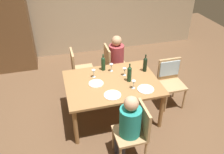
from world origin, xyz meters
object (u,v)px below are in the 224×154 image
object	(u,v)px
armoire_cabinet	(5,25)
dining_table	(112,86)
wine_bottle_tall_green	(129,74)
wine_glass_far	(94,72)
wine_bottle_dark_red	(103,63)
wine_glass_near_left	(134,83)
chair_right_end	(170,76)
dinner_plate_guest_right	(146,89)
chair_far_right	(112,63)
handbag	(100,82)
wine_bottle_short_olive	(145,64)
person_man_bearded	(128,125)
wine_glass_centre	(125,70)
wine_glass_near_right	(111,66)
chair_far_left	(79,68)
person_woman_host	(118,57)
dinner_plate_host	(112,95)
chair_near	(135,129)
dinner_plate_guest_left	(96,83)

from	to	relation	value
armoire_cabinet	dining_table	size ratio (longest dim) A/B	1.36
wine_bottle_tall_green	wine_glass_far	xyz separation A→B (m)	(-0.56, 0.28, -0.04)
wine_bottle_dark_red	wine_glass_far	size ratio (longest dim) A/B	2.14
dining_table	wine_glass_near_left	world-z (taller)	wine_glass_near_left
chair_right_end	dinner_plate_guest_right	xyz separation A→B (m)	(-0.70, -0.48, 0.15)
chair_far_right	wine_glass_near_left	world-z (taller)	chair_far_right
armoire_cabinet	handbag	world-z (taller)	armoire_cabinet
wine_bottle_short_olive	person_man_bearded	bearing A→B (deg)	-121.08
wine_bottle_tall_green	handbag	bearing A→B (deg)	106.53
wine_glass_centre	wine_glass_near_right	world-z (taller)	same
chair_far_left	wine_bottle_tall_green	world-z (taller)	wine_bottle_tall_green
armoire_cabinet	wine_bottle_dark_red	xyz separation A→B (m)	(1.85, -1.91, -0.22)
person_woman_host	chair_far_right	bearing A→B (deg)	-90.00
person_woman_host	person_man_bearded	distance (m)	1.98
wine_glass_near_left	wine_glass_near_right	world-z (taller)	same
dining_table	wine_bottle_tall_green	size ratio (longest dim) A/B	4.71
wine_glass_near_left	dinner_plate_host	bearing A→B (deg)	-165.22
handbag	wine_glass_near_right	bearing A→B (deg)	-81.54
person_woman_host	armoire_cabinet	bearing A→B (deg)	-120.95
wine_glass_centre	wine_glass_near_right	bearing A→B (deg)	132.50
wine_bottle_dark_red	chair_near	bearing A→B (deg)	-84.39
person_man_bearded	wine_glass_near_left	bearing A→B (deg)	-24.35
wine_bottle_dark_red	wine_glass_near_right	bearing A→B (deg)	-31.21
chair_far_right	chair_right_end	bearing A→B (deg)	46.97
chair_far_right	wine_glass_near_left	distance (m)	1.28
armoire_cabinet	chair_right_end	distance (m)	3.83
person_woman_host	wine_glass_near_left	distance (m)	1.26
wine_bottle_short_olive	dining_table	bearing A→B (deg)	-163.94
wine_glass_near_right	dinner_plate_guest_right	distance (m)	0.82
wine_glass_centre	person_woman_host	bearing A→B (deg)	82.00
wine_bottle_dark_red	wine_bottle_short_olive	size ratio (longest dim) A/B	0.95
wine_bottle_tall_green	wine_glass_near_right	xyz separation A→B (m)	(-0.21, 0.40, -0.04)
wine_glass_near_right	wine_glass_near_left	bearing A→B (deg)	-71.41
person_woman_host	wine_bottle_short_olive	bearing A→B (deg)	20.54
dinner_plate_host	dinner_plate_guest_right	distance (m)	0.57
dinner_plate_host	dinner_plate_guest_left	world-z (taller)	same
wine_bottle_short_olive	handbag	xyz separation A→B (m)	(-0.69, 0.78, -0.78)
wine_bottle_short_olive	dinner_plate_guest_left	distance (m)	0.98
wine_glass_near_right	dinner_plate_guest_right	bearing A→B (deg)	-60.97
dining_table	chair_near	distance (m)	0.98
wine_glass_near_right	dinner_plate_guest_right	xyz separation A→B (m)	(0.39, -0.71, -0.10)
dinner_plate_guest_left	wine_glass_near_left	bearing A→B (deg)	-26.51
chair_far_right	chair_far_left	xyz separation A→B (m)	(-0.72, 0.00, 0.00)
chair_right_end	wine_bottle_dark_red	size ratio (longest dim) A/B	2.88
chair_far_left	wine_bottle_short_olive	distance (m)	1.41
wine_glass_centre	dinner_plate_guest_right	xyz separation A→B (m)	(0.21, -0.50, -0.10)
chair_far_right	dinner_plate_guest_right	bearing A→B (deg)	8.72
chair_right_end	person_man_bearded	distance (m)	1.63
armoire_cabinet	dinner_plate_guest_left	bearing A→B (deg)	-55.11
person_man_bearded	wine_bottle_tall_green	bearing A→B (deg)	-19.05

